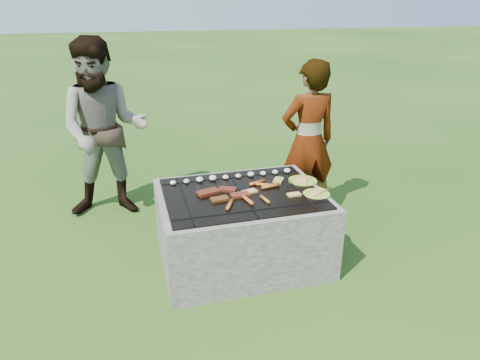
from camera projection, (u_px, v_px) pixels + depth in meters
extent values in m
plane|color=#1E4210|center=(242.00, 259.00, 3.60)|extent=(60.00, 60.00, 0.00)
cube|color=#A0998E|center=(229.00, 206.00, 3.85)|extent=(1.30, 0.18, 0.60)
cube|color=#A19A8F|center=(257.00, 254.00, 3.12)|extent=(1.30, 0.18, 0.60)
cube|color=gray|center=(173.00, 237.00, 3.35)|extent=(0.18, 0.64, 0.60)
cube|color=#AAA297|center=(305.00, 219.00, 3.62)|extent=(0.18, 0.64, 0.60)
cube|color=black|center=(242.00, 234.00, 3.51)|extent=(0.94, 0.64, 0.48)
sphere|color=#FF5914|center=(242.00, 210.00, 3.42)|extent=(0.10, 0.10, 0.10)
cube|color=black|center=(242.00, 193.00, 3.37)|extent=(1.20, 0.90, 0.01)
cylinder|color=black|center=(185.00, 199.00, 3.25)|extent=(0.01, 0.88, 0.01)
cylinder|color=black|center=(242.00, 193.00, 3.36)|extent=(0.01, 0.88, 0.01)
cylinder|color=black|center=(295.00, 187.00, 3.47)|extent=(0.01, 0.88, 0.01)
cylinder|color=black|center=(254.00, 210.00, 3.08)|extent=(1.18, 0.01, 0.01)
cylinder|color=black|center=(232.00, 178.00, 3.65)|extent=(1.18, 0.01, 0.01)
ellipsoid|color=white|center=(173.00, 183.00, 3.51)|extent=(0.05, 0.05, 0.03)
ellipsoid|color=beige|center=(186.00, 181.00, 3.53)|extent=(0.05, 0.05, 0.04)
ellipsoid|color=white|center=(200.00, 179.00, 3.56)|extent=(0.06, 0.06, 0.04)
ellipsoid|color=#ECE4C8|center=(213.00, 178.00, 3.58)|extent=(0.06, 0.06, 0.04)
ellipsoid|color=white|center=(226.00, 177.00, 3.61)|extent=(0.05, 0.05, 0.04)
ellipsoid|color=beige|center=(238.00, 176.00, 3.64)|extent=(0.05, 0.05, 0.04)
ellipsoid|color=beige|center=(251.00, 174.00, 3.67)|extent=(0.06, 0.06, 0.04)
ellipsoid|color=white|center=(263.00, 173.00, 3.69)|extent=(0.05, 0.05, 0.04)
ellipsoid|color=beige|center=(275.00, 172.00, 3.72)|extent=(0.05, 0.05, 0.04)
ellipsoid|color=#F2E9CD|center=(287.00, 171.00, 3.75)|extent=(0.06, 0.06, 0.04)
cube|color=maroon|center=(208.00, 192.00, 3.34)|extent=(0.19, 0.14, 0.03)
cube|color=maroon|center=(227.00, 189.00, 3.40)|extent=(0.16, 0.13, 0.02)
cube|color=brown|center=(220.00, 199.00, 3.23)|extent=(0.14, 0.09, 0.02)
cube|color=#9A361C|center=(240.00, 195.00, 3.30)|extent=(0.15, 0.09, 0.02)
cylinder|color=red|center=(257.00, 183.00, 3.52)|extent=(0.15, 0.07, 0.03)
cylinder|color=orange|center=(264.00, 185.00, 3.48)|extent=(0.13, 0.08, 0.02)
cylinder|color=orange|center=(271.00, 186.00, 3.45)|extent=(0.16, 0.05, 0.03)
cylinder|color=orange|center=(248.00, 200.00, 3.21)|extent=(0.06, 0.16, 0.03)
cylinder|color=orange|center=(265.00, 199.00, 3.22)|extent=(0.05, 0.13, 0.02)
cylinder|color=#C67220|center=(230.00, 204.00, 3.14)|extent=(0.09, 0.15, 0.03)
cube|color=#E4CD74|center=(249.00, 192.00, 3.36)|extent=(0.13, 0.10, 0.02)
cube|color=#FBE980|center=(294.00, 194.00, 3.31)|extent=(0.11, 0.07, 0.01)
cube|color=tan|center=(278.00, 180.00, 3.58)|extent=(0.13, 0.14, 0.02)
cylinder|color=#B6CE31|center=(303.00, 181.00, 3.59)|extent=(0.32, 0.32, 0.02)
cube|color=#EBA578|center=(301.00, 181.00, 3.56)|extent=(0.11, 0.10, 0.02)
cube|color=tan|center=(305.00, 178.00, 3.61)|extent=(0.10, 0.08, 0.01)
cylinder|color=#FFFB3C|center=(316.00, 194.00, 3.35)|extent=(0.22, 0.22, 0.01)
cube|color=#E7C376|center=(315.00, 194.00, 3.32)|extent=(0.10, 0.09, 0.01)
cube|color=tan|center=(319.00, 191.00, 3.37)|extent=(0.12, 0.10, 0.02)
imported|color=#A49789|center=(308.00, 142.00, 4.06)|extent=(0.59, 0.41, 1.54)
imported|color=gray|center=(105.00, 131.00, 4.07)|extent=(0.92, 0.76, 1.73)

